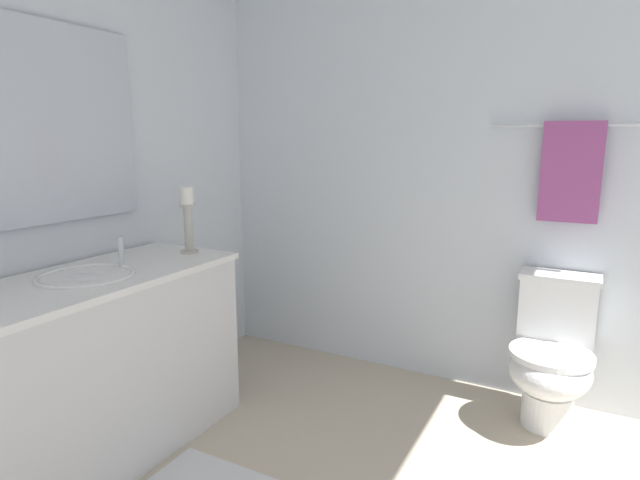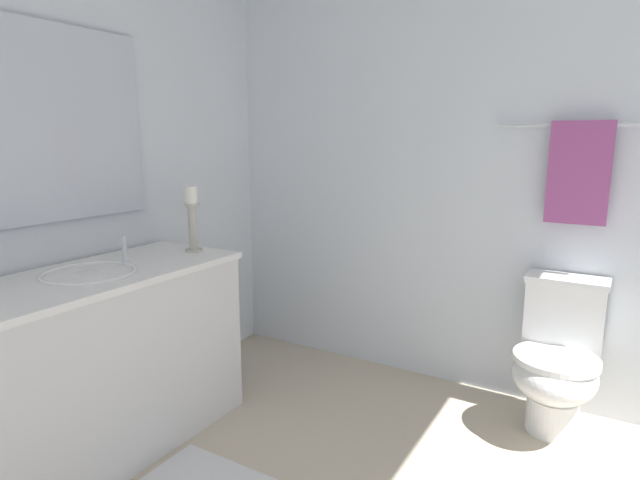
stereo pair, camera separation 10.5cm
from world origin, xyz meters
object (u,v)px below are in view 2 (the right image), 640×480
(candle_holder_tall, at_px, (192,217))
(toilet, at_px, (557,361))
(towel_bar, at_px, (584,125))
(towel_near_vanity, at_px, (579,173))
(mirror, at_px, (36,123))
(sink_basin, at_px, (90,282))
(vanity_cabinet, at_px, (98,365))

(candle_holder_tall, distance_m, toilet, 1.95)
(towel_bar, bearing_deg, towel_near_vanity, -90.00)
(mirror, bearing_deg, sink_basin, 0.20)
(mirror, relative_size, towel_bar, 1.38)
(sink_basin, height_order, towel_bar, towel_bar)
(towel_near_vanity, bearing_deg, candle_holder_tall, -152.40)
(towel_near_vanity, bearing_deg, vanity_cabinet, -140.49)
(towel_bar, bearing_deg, mirror, -144.23)
(sink_basin, relative_size, candle_holder_tall, 1.19)
(vanity_cabinet, bearing_deg, sink_basin, 90.00)
(towel_bar, bearing_deg, vanity_cabinet, -140.14)
(vanity_cabinet, distance_m, sink_basin, 0.39)
(toilet, relative_size, towel_near_vanity, 1.50)
(vanity_cabinet, height_order, candle_holder_tall, candle_holder_tall)
(toilet, bearing_deg, candle_holder_tall, -158.07)
(vanity_cabinet, height_order, towel_near_vanity, towel_near_vanity)
(candle_holder_tall, distance_m, towel_near_vanity, 1.93)
(vanity_cabinet, relative_size, towel_near_vanity, 2.75)
(candle_holder_tall, bearing_deg, vanity_cabinet, -96.55)
(mirror, bearing_deg, toilet, 31.46)
(candle_holder_tall, bearing_deg, towel_near_vanity, 27.60)
(toilet, relative_size, towel_bar, 0.94)
(vanity_cabinet, relative_size, candle_holder_tall, 4.07)
(sink_basin, height_order, toilet, sink_basin)
(towel_bar, bearing_deg, sink_basin, -140.16)
(vanity_cabinet, distance_m, candle_holder_tall, 0.83)
(vanity_cabinet, xyz_separation_m, sink_basin, (-0.00, 0.00, 0.39))
(candle_holder_tall, bearing_deg, towel_bar, 28.07)
(mirror, distance_m, towel_bar, 2.52)
(sink_basin, xyz_separation_m, mirror, (-0.28, -0.00, 0.68))
(vanity_cabinet, distance_m, toilet, 2.16)
(candle_holder_tall, bearing_deg, sink_basin, -96.56)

